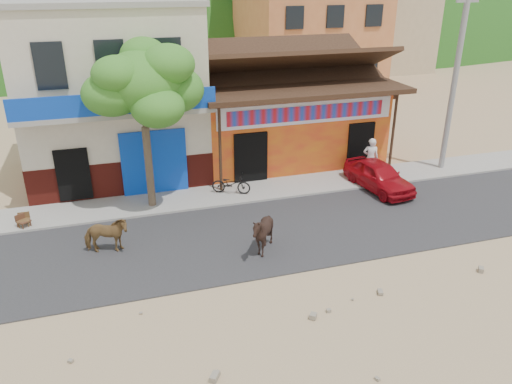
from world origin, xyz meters
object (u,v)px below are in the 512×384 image
at_px(scooter, 231,184).
at_px(cow_tan, 106,235).
at_px(cafe_chair_right, 22,216).
at_px(pedestrian, 371,158).
at_px(red_car, 379,176).
at_px(cafe_chair_left, 23,215).
at_px(tree, 145,127).
at_px(utility_pole, 455,77).
at_px(cow_dark, 263,233).

bearing_deg(scooter, cow_tan, 148.17).
relative_size(scooter, cafe_chair_right, 1.90).
distance_m(scooter, pedestrian, 6.02).
distance_m(red_car, cafe_chair_right, 13.35).
xyz_separation_m(cafe_chair_left, cafe_chair_right, (0.00, -0.08, -0.00)).
bearing_deg(pedestrian, tree, 23.48).
bearing_deg(cafe_chair_left, pedestrian, 2.49).
height_order(red_car, pedestrian, pedestrian).
xyz_separation_m(cow_tan, red_car, (10.64, 1.97, -0.01)).
xyz_separation_m(cow_tan, cafe_chair_right, (-2.69, 2.47, -0.11)).
distance_m(tree, utility_pole, 12.84).
relative_size(utility_pole, cow_tan, 5.71).
bearing_deg(pedestrian, cafe_chair_left, 25.20).
relative_size(cow_dark, cafe_chair_left, 1.71).
bearing_deg(cow_tan, cow_dark, -98.18).
relative_size(cafe_chair_left, cafe_chair_right, 1.01).
relative_size(utility_pole, cafe_chair_right, 9.96).
distance_m(scooter, cafe_chair_left, 7.52).
height_order(utility_pole, cafe_chair_left, utility_pole).
distance_m(utility_pole, cafe_chair_left, 17.58).
bearing_deg(cow_dark, utility_pole, 102.61).
xyz_separation_m(cow_tan, scooter, (4.81, 3.13, -0.11)).
bearing_deg(cow_dark, cafe_chair_left, -131.35).
xyz_separation_m(cow_tan, cafe_chair_left, (-2.69, 2.54, -0.11)).
height_order(cow_tan, red_car, cow_tan).
bearing_deg(pedestrian, red_car, 104.24).
bearing_deg(cow_dark, cafe_chair_right, -130.90).
height_order(cow_dark, cafe_chair_right, cow_dark).
height_order(cow_tan, cow_dark, cow_dark).
bearing_deg(cow_tan, cafe_chair_right, 56.96).
distance_m(utility_pole, cow_tan, 15.25).
distance_m(utility_pole, pedestrian, 4.85).
xyz_separation_m(scooter, cafe_chair_right, (-7.50, -0.66, 0.00)).
bearing_deg(utility_pole, red_car, -162.75).
height_order(utility_pole, cow_tan, utility_pole).
height_order(utility_pole, scooter, utility_pole).
xyz_separation_m(scooter, pedestrian, (6.00, -0.12, 0.47)).
distance_m(utility_pole, red_car, 5.35).
bearing_deg(cafe_chair_left, red_car, -1.96).
distance_m(pedestrian, cafe_chair_right, 13.52).
relative_size(tree, cafe_chair_left, 7.39).
distance_m(cow_tan, cow_dark, 4.87).
bearing_deg(tree, cow_tan, -119.90).
bearing_deg(cafe_chair_left, cow_tan, -42.88).
height_order(cow_tan, cafe_chair_right, cow_tan).
height_order(cow_tan, scooter, cow_tan).
xyz_separation_m(cow_dark, cafe_chair_left, (-7.33, 4.02, -0.21)).
xyz_separation_m(tree, cow_tan, (-1.71, -2.97, -2.49)).
relative_size(utility_pole, red_car, 2.33).
bearing_deg(cafe_chair_right, tree, -33.02).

